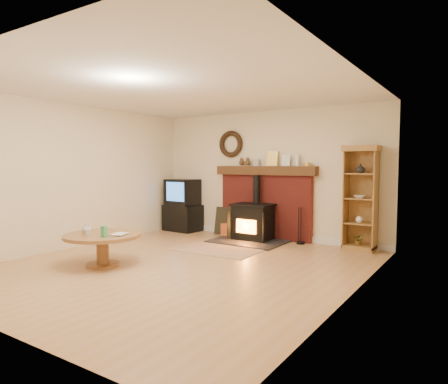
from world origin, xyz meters
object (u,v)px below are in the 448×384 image
Objects in this scene: wood_stove at (252,223)px; tv_unit at (183,206)px; coffee_table at (102,240)px; curio_cabinet at (361,198)px.

wood_stove reaches higher than tv_unit.
coffee_table is (-0.93, -2.93, 0.03)m from wood_stove.
curio_cabinet is at bearing 47.36° from coffee_table.
curio_cabinet is (3.95, 0.08, 0.36)m from tv_unit.
wood_stove is 1.24× the size of coffee_table.
wood_stove reaches higher than coffee_table.
wood_stove is at bearing 72.33° from coffee_table.
wood_stove is 2.12m from curio_cabinet.
wood_stove is at bearing -5.76° from tv_unit.
tv_unit is 3.28m from coffee_table.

